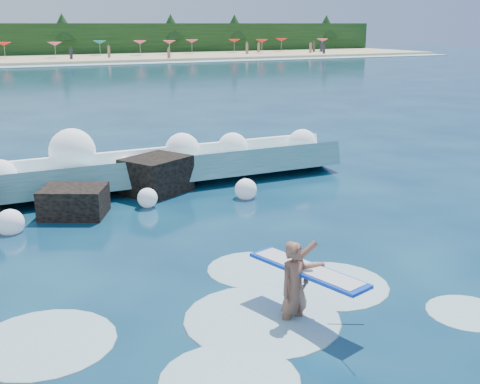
% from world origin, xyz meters
% --- Properties ---
extents(ground, '(200.00, 200.00, 0.00)m').
position_xyz_m(ground, '(0.00, 0.00, 0.00)').
color(ground, '#082442').
rests_on(ground, ground).
extents(breaking_wave, '(15.94, 2.58, 1.37)m').
position_xyz_m(breaking_wave, '(-0.35, 7.96, 0.48)').
color(breaking_wave, teal).
rests_on(breaking_wave, ground).
extents(rock_cluster, '(8.02, 3.22, 1.28)m').
position_xyz_m(rock_cluster, '(-1.97, 6.49, 0.41)').
color(rock_cluster, black).
rests_on(rock_cluster, ground).
extents(surfer_with_board, '(1.21, 2.91, 1.72)m').
position_xyz_m(surfer_with_board, '(0.66, -1.93, 0.64)').
color(surfer_with_board, brown).
rests_on(surfer_with_board, ground).
extents(wave_spray, '(14.68, 4.45, 2.00)m').
position_xyz_m(wave_spray, '(-0.87, 7.90, 0.91)').
color(wave_spray, white).
rests_on(wave_spray, ground).
extents(surf_foam, '(8.83, 5.49, 0.14)m').
position_xyz_m(surf_foam, '(-0.11, -1.39, 0.00)').
color(surf_foam, silver).
rests_on(surf_foam, ground).
extents(beachgoers, '(107.00, 12.53, 1.94)m').
position_xyz_m(beachgoers, '(12.97, 72.72, 1.05)').
color(beachgoers, '#3F332D').
rests_on(beachgoers, ground).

